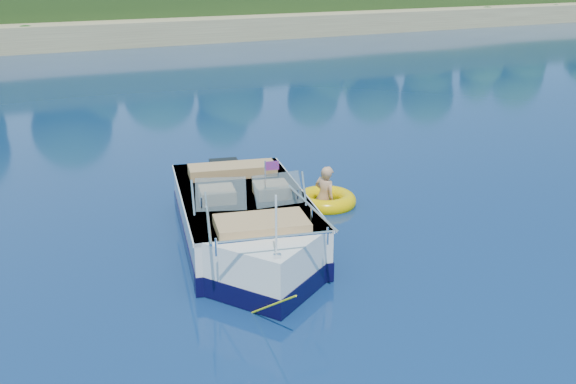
% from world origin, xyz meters
% --- Properties ---
extents(ground, '(160.00, 160.00, 0.00)m').
position_xyz_m(ground, '(0.00, 0.00, 0.00)').
color(ground, '#091941').
rests_on(ground, ground).
extents(motorboat, '(3.18, 6.09, 2.07)m').
position_xyz_m(motorboat, '(0.57, 3.86, 0.40)').
color(motorboat, white).
rests_on(motorboat, ground).
extents(tow_tube, '(1.57, 1.57, 0.35)m').
position_xyz_m(tow_tube, '(2.98, 5.08, 0.09)').
color(tow_tube, '#F5BE00').
rests_on(tow_tube, ground).
extents(boy, '(0.57, 0.83, 1.50)m').
position_xyz_m(boy, '(2.88, 5.01, 0.00)').
color(boy, tan).
rests_on(boy, ground).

